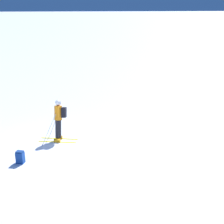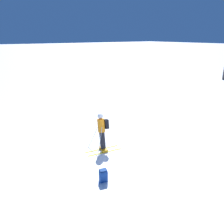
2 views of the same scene
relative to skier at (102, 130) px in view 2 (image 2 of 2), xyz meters
name	(u,v)px [view 2 (image 2 of 2)]	position (x,y,z in m)	size (l,w,h in m)	color
ground_plane	(119,162)	(1.42, -0.06, -1.01)	(300.00, 300.00, 0.00)	white
skier	(102,130)	(0.00, 0.00, 0.00)	(1.27, 1.76, 1.83)	yellow
spare_backpack	(103,175)	(2.13, -1.33, -0.77)	(0.29, 0.35, 0.50)	#194293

